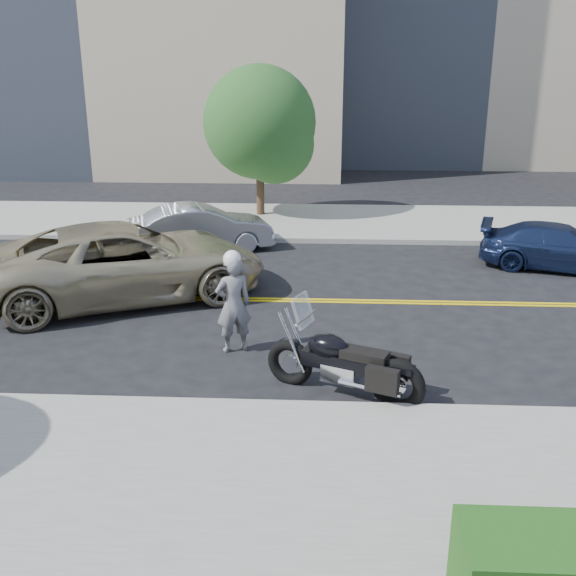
% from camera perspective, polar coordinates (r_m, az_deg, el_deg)
% --- Properties ---
extents(ground_plane, '(120.00, 120.00, 0.00)m').
position_cam_1_polar(ground_plane, '(15.31, 2.03, -1.08)').
color(ground_plane, black).
rests_on(ground_plane, ground).
extents(sidewalk_near, '(60.00, 5.00, 0.15)m').
position_cam_1_polar(sidewalk_near, '(8.60, 1.13, -17.88)').
color(sidewalk_near, '#9E9B91').
rests_on(sidewalk_near, ground_plane).
extents(sidewalk_far, '(60.00, 5.00, 0.15)m').
position_cam_1_polar(sidewalk_far, '(22.48, 2.36, 5.62)').
color(sidewalk_far, '#9E9B91').
rests_on(sidewalk_far, ground_plane).
extents(motorcyclist, '(0.79, 0.67, 1.96)m').
position_cam_1_polar(motorcyclist, '(12.43, -4.65, -1.16)').
color(motorcyclist, '#B5B3B8').
rests_on(motorcyclist, ground).
extents(motorcycle, '(2.73, 1.77, 1.60)m').
position_cam_1_polar(motorcycle, '(10.86, 4.81, -5.21)').
color(motorcycle, black).
rests_on(motorcycle, ground).
extents(suv, '(6.86, 5.18, 1.73)m').
position_cam_1_polar(suv, '(15.64, -13.50, 2.17)').
color(suv, tan).
rests_on(suv, ground).
extents(parked_car_silver, '(4.27, 2.73, 1.33)m').
position_cam_1_polar(parked_car_silver, '(19.26, -7.38, 5.03)').
color(parked_car_silver, '#9A9CA1').
rests_on(parked_car_silver, ground).
extents(parked_car_blue, '(4.30, 2.67, 1.16)m').
position_cam_1_polar(parked_car_blue, '(18.85, 22.01, 3.23)').
color(parked_car_blue, '#19274D').
rests_on(parked_car_blue, ground).
extents(tree_far_a, '(3.72, 3.72, 5.09)m').
position_cam_1_polar(tree_far_a, '(22.84, -2.43, 13.82)').
color(tree_far_a, '#382619').
rests_on(tree_far_a, ground).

